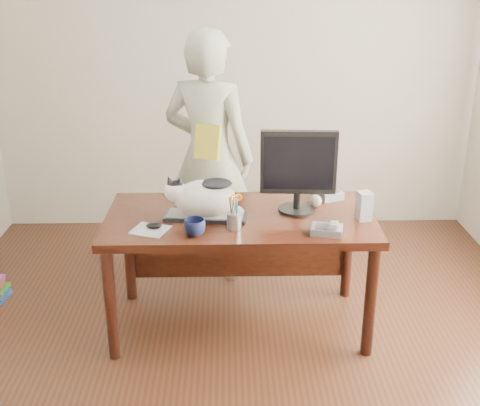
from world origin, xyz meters
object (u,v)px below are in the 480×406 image
object	(u,v)px
desk	(240,233)
calculator	(328,193)
coffee_mug	(195,227)
phone	(327,229)
mouse	(154,225)
pen_cup	(234,219)
book_stack	(209,195)
speaker	(364,206)
cat	(203,197)
keyboard	(206,216)
person	(209,157)
monitor	(298,167)
baseball	(315,201)

from	to	relation	value
desk	calculator	xyz separation A→B (m)	(0.57, 0.22, 0.17)
desk	coffee_mug	size ratio (longest dim) A/B	13.30
phone	calculator	bearing A→B (deg)	94.71
desk	mouse	bearing A→B (deg)	-151.74
desk	calculator	distance (m)	0.64
desk	pen_cup	world-z (taller)	pen_cup
coffee_mug	mouse	bearing A→B (deg)	158.73
phone	calculator	size ratio (longest dim) A/B	0.87
pen_cup	book_stack	world-z (taller)	pen_cup
pen_cup	coffee_mug	size ratio (longest dim) A/B	1.75
coffee_mug	speaker	distance (m)	1.00
mouse	book_stack	bearing A→B (deg)	76.11
cat	speaker	world-z (taller)	cat
keyboard	calculator	xyz separation A→B (m)	(0.78, 0.33, 0.01)
person	coffee_mug	bearing A→B (deg)	108.02
keyboard	book_stack	xyz separation A→B (m)	(0.01, 0.30, 0.02)
speaker	person	size ratio (longest dim) A/B	0.10
pen_cup	cat	bearing A→B (deg)	139.41
monitor	baseball	distance (m)	0.29
monitor	mouse	distance (m)	0.91
monitor	calculator	world-z (taller)	monitor
desk	monitor	xyz separation A→B (m)	(0.35, -0.03, 0.43)
coffee_mug	speaker	size ratio (longest dim) A/B	0.71
mouse	coffee_mug	xyz separation A→B (m)	(0.24, -0.09, 0.03)
mouse	baseball	size ratio (longest dim) A/B	1.29
phone	calculator	world-z (taller)	phone
speaker	book_stack	xyz separation A→B (m)	(-0.92, 0.35, -0.05)
coffee_mug	baseball	bearing A→B (deg)	29.04
keyboard	calculator	distance (m)	0.84
cat	calculator	bearing A→B (deg)	28.99
keyboard	coffee_mug	xyz separation A→B (m)	(-0.05, -0.24, 0.03)
keyboard	cat	distance (m)	0.12
keyboard	monitor	size ratio (longest dim) A/B	0.98
book_stack	desk	bearing A→B (deg)	-45.36
monitor	phone	size ratio (longest dim) A/B	2.61
pen_cup	person	size ratio (longest dim) A/B	0.12
keyboard	phone	xyz separation A→B (m)	(0.69, -0.24, 0.01)
mouse	book_stack	world-z (taller)	book_stack
calculator	person	xyz separation A→B (m)	(-0.78, 0.43, 0.12)
pen_cup	person	distance (m)	0.94
cat	baseball	xyz separation A→B (m)	(0.69, 0.16, -0.10)
phone	mouse	bearing A→B (deg)	-171.12
cat	monitor	xyz separation A→B (m)	(0.56, 0.08, 0.15)
baseball	person	distance (m)	0.91
book_stack	person	size ratio (longest dim) A/B	0.11
monitor	person	bearing A→B (deg)	132.31
cat	person	world-z (taller)	person
keyboard	book_stack	bearing A→B (deg)	94.07
pen_cup	baseball	world-z (taller)	pen_cup
pen_cup	phone	xyz separation A→B (m)	(0.52, -0.08, -0.03)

